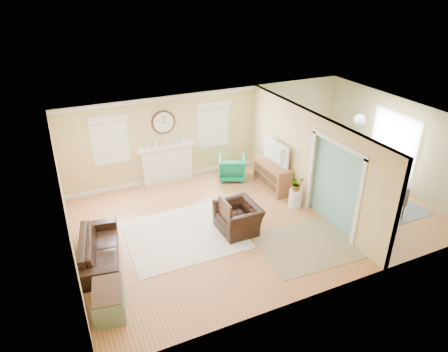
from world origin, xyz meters
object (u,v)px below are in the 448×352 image
at_px(sofa, 99,248).
at_px(eames_chair, 238,218).
at_px(credenza, 272,175).
at_px(green_chair, 232,168).
at_px(dining_table, 362,188).

xyz_separation_m(sofa, eames_chair, (3.28, -0.22, 0.05)).
bearing_deg(credenza, eames_chair, -140.63).
bearing_deg(eames_chair, green_chair, 156.84).
bearing_deg(green_chair, eames_chair, 92.34).
relative_size(sofa, credenza, 1.42).
distance_m(sofa, eames_chair, 3.28).
bearing_deg(dining_table, sofa, 94.22).
xyz_separation_m(green_chair, credenza, (0.81, -1.02, 0.04)).
height_order(sofa, dining_table, dining_table).
relative_size(green_chair, credenza, 0.56).
distance_m(eames_chair, green_chair, 2.76).
relative_size(sofa, dining_table, 1.08).
height_order(sofa, green_chair, green_chair).
xyz_separation_m(eames_chair, dining_table, (3.82, -0.05, -0.02)).
relative_size(eames_chair, dining_table, 0.57).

